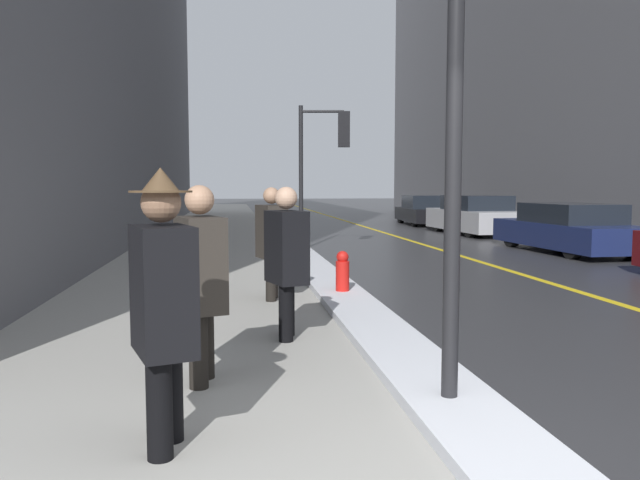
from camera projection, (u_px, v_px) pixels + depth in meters
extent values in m
cube|color=#9E9B93|center=(210.00, 244.00, 17.67)|extent=(4.00, 80.00, 0.01)
cube|color=gold|center=(414.00, 242.00, 18.51)|extent=(0.16, 80.00, 0.00)
cube|color=silver|center=(329.00, 283.00, 10.35)|extent=(0.73, 17.90, 0.11)
cylinder|color=black|center=(454.00, 135.00, 4.43)|extent=(0.12, 0.12, 4.03)
cylinder|color=black|center=(301.00, 178.00, 15.99)|extent=(0.11, 0.11, 3.69)
cylinder|color=black|center=(322.00, 111.00, 15.84)|extent=(1.10, 0.23, 0.07)
cube|color=black|center=(344.00, 129.00, 15.87)|extent=(0.33, 0.24, 0.90)
sphere|color=red|center=(344.00, 118.00, 15.97)|extent=(0.19, 0.19, 0.19)
sphere|color=orange|center=(344.00, 130.00, 15.99)|extent=(0.19, 0.19, 0.19)
sphere|color=green|center=(344.00, 141.00, 16.02)|extent=(0.19, 0.19, 0.19)
cylinder|color=black|center=(170.00, 374.00, 3.98)|extent=(0.16, 0.16, 0.90)
cylinder|color=black|center=(159.00, 388.00, 3.71)|extent=(0.16, 0.16, 0.90)
cube|color=black|center=(163.00, 290.00, 3.80)|extent=(0.47, 0.61, 0.78)
sphere|color=#8C664C|center=(161.00, 203.00, 3.75)|extent=(0.24, 0.24, 0.24)
cylinder|color=#4C3823|center=(161.00, 192.00, 3.75)|extent=(0.38, 0.38, 0.01)
cone|color=#4C3823|center=(160.00, 179.00, 3.74)|extent=(0.23, 0.23, 0.15)
cylinder|color=black|center=(205.00, 328.00, 5.30)|extent=(0.16, 0.16, 0.89)
cylinder|color=black|center=(198.00, 336.00, 5.03)|extent=(0.16, 0.16, 0.89)
cube|color=#2D2823|center=(200.00, 264.00, 5.11)|extent=(0.46, 0.61, 0.78)
sphere|color=tan|center=(199.00, 200.00, 5.07)|extent=(0.24, 0.24, 0.24)
cylinder|color=black|center=(288.00, 297.00, 6.82)|extent=(0.15, 0.15, 0.88)
cylinder|color=black|center=(286.00, 301.00, 6.55)|extent=(0.15, 0.15, 0.88)
cube|color=black|center=(286.00, 247.00, 6.64)|extent=(0.46, 0.60, 0.77)
sphere|color=tan|center=(286.00, 198.00, 6.59)|extent=(0.24, 0.24, 0.24)
cylinder|color=black|center=(273.00, 269.00, 9.12)|extent=(0.15, 0.15, 0.88)
cylinder|color=black|center=(271.00, 272.00, 8.86)|extent=(0.15, 0.15, 0.88)
cube|color=#2D2823|center=(272.00, 232.00, 8.94)|extent=(0.46, 0.60, 0.77)
sphere|color=tan|center=(271.00, 196.00, 8.90)|extent=(0.24, 0.24, 0.24)
cube|color=black|center=(263.00, 241.00, 9.28)|extent=(0.16, 0.24, 0.28)
cube|color=navy|center=(567.00, 234.00, 15.67)|extent=(1.92, 4.72, 0.60)
cube|color=black|center=(570.00, 213.00, 15.50)|extent=(1.69, 2.48, 0.48)
cylinder|color=black|center=(512.00, 235.00, 16.96)|extent=(0.23, 0.63, 0.63)
cylinder|color=black|center=(562.00, 235.00, 17.22)|extent=(0.23, 0.63, 0.63)
cylinder|color=black|center=(573.00, 245.00, 14.13)|extent=(0.23, 0.63, 0.63)
cylinder|color=black|center=(632.00, 244.00, 14.39)|extent=(0.23, 0.63, 0.63)
cube|color=#B2B2B7|center=(474.00, 220.00, 21.55)|extent=(2.09, 4.57, 0.70)
cube|color=black|center=(476.00, 203.00, 21.39)|extent=(1.81, 2.42, 0.50)
cylinder|color=black|center=(438.00, 223.00, 22.77)|extent=(0.27, 0.65, 0.64)
cylinder|color=black|center=(477.00, 222.00, 23.08)|extent=(0.27, 0.65, 0.64)
cylinder|color=black|center=(471.00, 228.00, 20.06)|extent=(0.27, 0.65, 0.64)
cylinder|color=black|center=(515.00, 227.00, 20.37)|extent=(0.27, 0.65, 0.64)
cube|color=black|center=(425.00, 215.00, 26.78)|extent=(1.99, 4.20, 0.55)
cube|color=black|center=(426.00, 202.00, 26.63)|extent=(1.74, 2.22, 0.55)
cylinder|color=black|center=(401.00, 215.00, 27.99)|extent=(0.22, 0.71, 0.70)
cylinder|color=black|center=(435.00, 215.00, 28.12)|extent=(0.22, 0.71, 0.70)
cylinder|color=black|center=(414.00, 218.00, 25.45)|extent=(0.22, 0.71, 0.70)
cylinder|color=black|center=(451.00, 218.00, 25.59)|extent=(0.22, 0.71, 0.70)
cylinder|color=red|center=(342.00, 279.00, 9.20)|extent=(0.20, 0.20, 0.55)
sphere|color=red|center=(343.00, 257.00, 9.17)|extent=(0.18, 0.18, 0.18)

